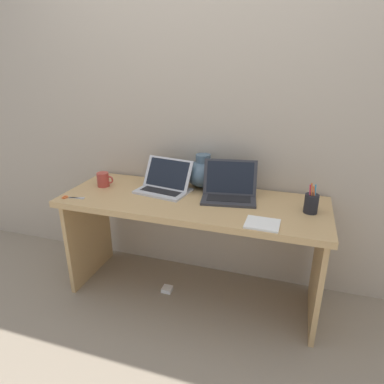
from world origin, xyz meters
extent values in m
plane|color=gray|center=(0.00, 0.00, 0.00)|extent=(6.00, 6.00, 0.00)
cube|color=#BCAD99|center=(0.00, 0.35, 1.20)|extent=(4.40, 0.04, 2.40)
cube|color=tan|center=(0.00, 0.00, 0.70)|extent=(1.69, 0.62, 0.04)
cube|color=tan|center=(-0.80, 0.00, 0.34)|extent=(0.03, 0.52, 0.68)
cube|color=tan|center=(0.80, 0.00, 0.34)|extent=(0.03, 0.52, 0.68)
cube|color=silver|center=(-0.22, 0.06, 0.73)|extent=(0.37, 0.29, 0.01)
cube|color=black|center=(-0.22, 0.06, 0.74)|extent=(0.29, 0.18, 0.00)
cube|color=silver|center=(-0.21, 0.13, 0.83)|extent=(0.35, 0.16, 0.19)
cube|color=black|center=(-0.21, 0.13, 0.83)|extent=(0.31, 0.15, 0.17)
cube|color=#333338|center=(0.22, 0.06, 0.73)|extent=(0.37, 0.28, 0.01)
cube|color=black|center=(0.22, 0.06, 0.74)|extent=(0.29, 0.18, 0.00)
cube|color=#333338|center=(0.21, 0.14, 0.85)|extent=(0.35, 0.13, 0.22)
cube|color=black|center=(0.21, 0.14, 0.85)|extent=(0.31, 0.12, 0.19)
ellipsoid|color=slate|center=(0.00, 0.25, 0.81)|extent=(0.24, 0.24, 0.19)
cylinder|color=slate|center=(0.00, 0.25, 0.92)|extent=(0.10, 0.10, 0.05)
cube|color=white|center=(0.47, -0.22, 0.73)|extent=(0.18, 0.16, 0.01)
cylinder|color=#B23D33|center=(-0.66, 0.04, 0.77)|extent=(0.08, 0.08, 0.10)
torus|color=#B23D33|center=(-0.61, 0.04, 0.78)|extent=(0.06, 0.01, 0.06)
cylinder|color=black|center=(0.71, 0.02, 0.78)|extent=(0.08, 0.08, 0.11)
cylinder|color=#D83359|center=(0.70, 0.01, 0.82)|extent=(0.02, 0.02, 0.14)
cylinder|color=orange|center=(0.72, 0.01, 0.82)|extent=(0.03, 0.03, 0.14)
cylinder|color=#338CBF|center=(0.73, 0.01, 0.83)|extent=(0.01, 0.02, 0.15)
cylinder|color=orange|center=(0.71, 0.01, 0.83)|extent=(0.03, 0.01, 0.15)
cube|color=#B7B7BC|center=(-0.71, -0.20, 0.72)|extent=(0.10, 0.04, 0.00)
cube|color=#B7B7BC|center=(-0.71, -0.21, 0.72)|extent=(0.10, 0.02, 0.00)
torus|color=orange|center=(-0.79, -0.23, 0.73)|extent=(0.03, 0.03, 0.01)
torus|color=orange|center=(-0.79, -0.22, 0.73)|extent=(0.03, 0.03, 0.01)
cube|color=white|center=(-0.17, -0.04, 0.01)|extent=(0.07, 0.07, 0.03)
camera|label=1|loc=(0.60, -1.88, 1.55)|focal=31.41mm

